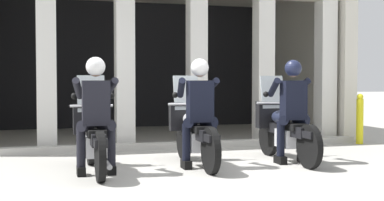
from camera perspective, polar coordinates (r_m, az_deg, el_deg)
The scene contains 10 objects.
ground_plane at distance 10.33m, azimuth -3.82°, elevation -4.84°, with size 80.00×80.00×0.00m, color #A8A59E.
station_building at distance 12.38m, azimuth -5.81°, elevation 6.41°, with size 8.24×4.86×3.55m.
kerb_strip at distance 9.62m, azimuth -2.74°, elevation -5.00°, with size 7.74×0.24×0.12m, color #B7B5AD.
motorcycle_left at distance 7.36m, azimuth -10.74°, elevation -3.82°, with size 0.62×2.04×1.35m.
police_officer_left at distance 7.04m, azimuth -10.57°, elevation -0.51°, with size 0.63×0.61×1.58m.
motorcycle_center at distance 7.77m, azimuth 0.22°, elevation -3.46°, with size 0.62×2.04×1.35m.
police_officer_center at distance 7.47m, azimuth 0.82°, elevation -0.32°, with size 0.63×0.61×1.58m.
motorcycle_right at distance 8.33m, azimuth 10.12°, elevation -3.11°, with size 0.62×2.04×1.35m.
police_officer_right at distance 8.05m, azimuth 11.02°, elevation -0.18°, with size 0.63×0.61×1.58m.
bollard_kerbside at distance 10.85m, azimuth 18.01°, elevation -1.95°, with size 0.14×0.14×1.01m.
Camera 1 is at (-2.15, -7.03, 1.27)m, focal length 48.37 mm.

